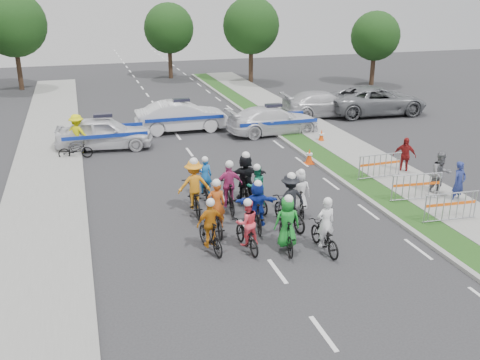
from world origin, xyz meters
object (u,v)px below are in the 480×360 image
object	(u,v)px
rider_4	(289,206)
spectator_1	(441,174)
rider_3	(210,231)
civilian_sedan	(324,104)
rider_10	(194,191)
civilian_suv	(376,100)
rider_6	(216,215)
spectator_2	(404,156)
tree_1	(251,26)
rider_9	(229,191)
spectator_0	(459,182)
police_car_0	(104,133)
cone_1	(321,136)
police_car_1	(182,116)
barrier_1	(416,188)
rider_12	(205,184)
cone_0	(309,156)
rider_11	(245,181)
rider_5	(257,209)
tree_4	(169,28)
barrier_2	(380,167)
rider_7	(299,197)
rider_8	(256,193)
rider_0	(325,233)
marshal_hiviz	(77,134)
rider_1	(287,229)
parked_bike	(75,150)
tree_3	(13,24)
rider_2	(247,230)
police_car_2	(273,120)
tree_2	(375,36)

from	to	relation	value
rider_4	spectator_1	bearing A→B (deg)	179.10
rider_3	civilian_sedan	xyz separation A→B (m)	(10.97, 15.26, 0.09)
rider_10	civilian_suv	world-z (taller)	rider_10
rider_6	spectator_1	bearing A→B (deg)	-171.83
spectator_2	tree_1	size ratio (longest dim) A/B	0.24
rider_9	spectator_0	world-z (taller)	rider_9
police_car_0	rider_10	bearing A→B (deg)	-157.23
civilian_sedan	cone_1	xyz separation A→B (m)	(-2.66, -5.37, -0.43)
police_car_1	barrier_1	distance (m)	14.20
rider_12	cone_0	size ratio (longest dim) A/B	2.41
rider_9	rider_11	size ratio (longest dim) A/B	0.96
rider_10	rider_11	size ratio (longest dim) A/B	1.03
barrier_1	rider_5	bearing A→B (deg)	-175.41
tree_4	barrier_2	bearing A→B (deg)	-82.51
rider_4	rider_9	xyz separation A→B (m)	(-1.54, 1.89, -0.02)
rider_4	police_car_1	bearing A→B (deg)	-95.00
rider_4	barrier_2	distance (m)	6.15
rider_7	rider_12	distance (m)	3.78
rider_8	tree_1	distance (m)	27.17
rider_3	rider_5	distance (m)	2.10
rider_0	spectator_1	distance (m)	6.83
police_car_0	police_car_1	bearing A→B (deg)	-55.68
marshal_hiviz	cone_1	xyz separation A→B (m)	(11.92, -1.79, -0.61)
cone_0	rider_1	bearing A→B (deg)	-118.59
rider_4	civilian_sedan	world-z (taller)	rider_4
rider_4	cone_0	world-z (taller)	rider_4
spectator_1	cone_1	xyz separation A→B (m)	(-1.16, 8.01, -0.53)
rider_1	marshal_hiviz	xyz separation A→B (m)	(-5.82, 12.30, 0.23)
barrier_1	tree_4	distance (m)	31.13
parked_bike	tree_3	bearing A→B (deg)	12.73
rider_4	marshal_hiviz	world-z (taller)	rider_4
rider_12	cone_0	xyz separation A→B (m)	(5.46, 2.61, -0.21)
rider_2	parked_bike	bearing A→B (deg)	-71.54
spectator_2	civilian_sedan	bearing A→B (deg)	117.36
rider_6	rider_2	bearing A→B (deg)	115.56
rider_9	cone_1	xyz separation A→B (m)	(6.92, 7.07, -0.39)
cone_1	tree_4	size ratio (longest dim) A/B	0.11
rider_9	cone_1	world-z (taller)	rider_9
police_car_2	tree_1	distance (m)	16.80
rider_12	tree_1	distance (m)	26.11
barrier_2	tree_2	world-z (taller)	tree_2
rider_3	marshal_hiviz	xyz separation A→B (m)	(-3.61, 11.68, 0.27)
rider_2	marshal_hiviz	xyz separation A→B (m)	(-4.69, 11.90, 0.31)
rider_12	parked_bike	world-z (taller)	rider_12
spectator_1	cone_0	xyz separation A→B (m)	(-3.15, 5.04, -0.53)
rider_8	barrier_2	distance (m)	6.05
spectator_2	tree_1	distance (m)	24.09
rider_5	tree_2	xyz separation A→B (m)	(17.68, 23.21, 3.09)
rider_7	rider_12	bearing A→B (deg)	-32.02
rider_4	barrier_1	xyz separation A→B (m)	(5.28, 0.61, -0.19)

